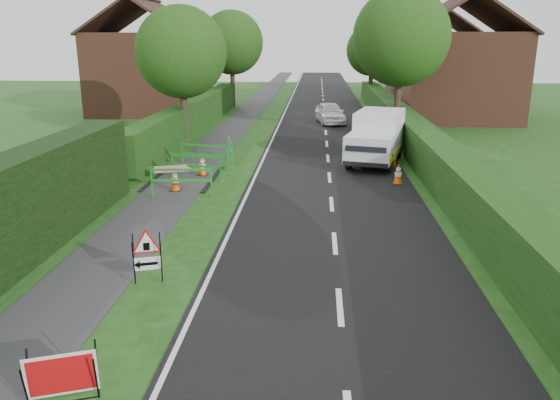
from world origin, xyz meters
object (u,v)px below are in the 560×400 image
object	(u,v)px
red_rect_sign	(62,376)
works_van	(377,136)
triangle_sign	(145,252)
hatchback_car	(330,113)

from	to	relation	value
red_rect_sign	works_van	xyz separation A→B (m)	(6.12, 16.66, 0.65)
triangle_sign	works_van	xyz separation A→B (m)	(6.14, 12.59, 0.40)
works_van	hatchback_car	bearing A→B (deg)	113.66
red_rect_sign	works_van	world-z (taller)	works_van
works_van	red_rect_sign	bearing A→B (deg)	-95.13
red_rect_sign	triangle_sign	xyz separation A→B (m)	(-0.02, 4.07, 0.26)
works_van	hatchback_car	world-z (taller)	works_van
red_rect_sign	hatchback_car	distance (m)	28.35
works_van	triangle_sign	bearing A→B (deg)	-100.97
red_rect_sign	works_van	size ratio (longest dim) A/B	0.22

